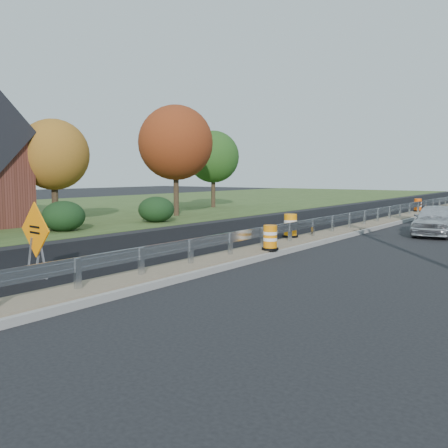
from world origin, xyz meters
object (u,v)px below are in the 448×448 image
Objects in this scene: barrel_median_mid at (290,226)px; car_silver at (435,220)px; caution_sign at (36,259)px; barrel_median_far at (418,205)px; barrel_median_near at (270,238)px.

car_silver is at bearing 55.68° from barrel_median_mid.
car_silver is at bearing 75.04° from caution_sign.
barrel_median_far is at bearing 101.56° from car_silver.
caution_sign reaches higher than barrel_median_mid.
car_silver is at bearing 72.13° from barrel_median_near.
caution_sign reaches higher than car_silver.
barrel_median_mid is (2.21, 10.27, 0.16)m from caution_sign.
barrel_median_far is at bearing 92.08° from barrel_median_near.
caution_sign reaches higher than barrel_median_far.
caution_sign is at bearing -118.28° from car_silver.
barrel_median_near is 0.20× the size of car_silver.
caution_sign is 2.18× the size of barrel_median_mid.
barrel_median_far is (0.33, 17.64, -0.03)m from barrel_median_mid.
barrel_median_near is (3.31, 6.83, 0.11)m from caution_sign.
barrel_median_mid is 0.23× the size of car_silver.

